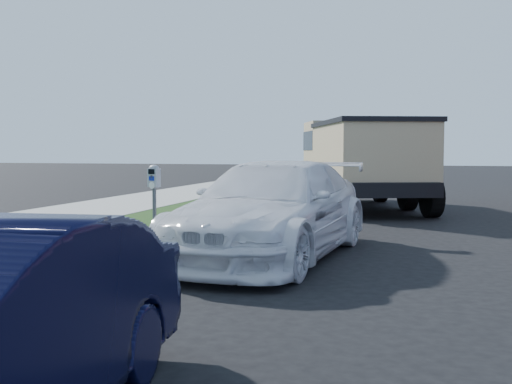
# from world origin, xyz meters

# --- Properties ---
(ground) EXTENTS (120.00, 120.00, 0.00)m
(ground) POSITION_xyz_m (0.00, 0.00, 0.00)
(ground) COLOR black
(ground) RESTS_ON ground
(streetside) EXTENTS (6.12, 50.00, 0.15)m
(streetside) POSITION_xyz_m (-5.57, 2.00, 0.07)
(streetside) COLOR gray
(streetside) RESTS_ON ground
(parking_meter) EXTENTS (0.21, 0.16, 1.32)m
(parking_meter) POSITION_xyz_m (-2.81, 0.20, 1.08)
(parking_meter) COLOR #3F4247
(parking_meter) RESTS_ON ground
(white_wagon) EXTENTS (2.68, 5.38, 1.50)m
(white_wagon) POSITION_xyz_m (-1.08, 0.82, 0.75)
(white_wagon) COLOR white
(white_wagon) RESTS_ON ground
(dump_truck) EXTENTS (4.47, 7.01, 2.58)m
(dump_truck) POSITION_xyz_m (-0.54, 9.35, 1.45)
(dump_truck) COLOR black
(dump_truck) RESTS_ON ground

